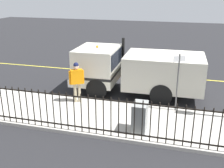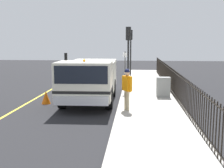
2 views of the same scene
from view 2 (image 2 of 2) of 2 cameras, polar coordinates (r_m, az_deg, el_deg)
The scene contains 11 objects.
ground_plane at distance 15.91m, azimuth -4.82°, elevation -2.21°, with size 58.25×58.25×0.00m, color #232326.
sidewalk_slab at distance 15.70m, azimuth 7.27°, elevation -2.17°, with size 2.93×26.48×0.12m, color #B7B2A8.
lane_marking at distance 16.55m, azimuth -13.86°, elevation -2.00°, with size 0.12×23.83×0.01m, color yellow.
work_truck at distance 13.81m, azimuth -4.59°, elevation 1.42°, with size 2.51×6.06×2.47m.
worker_standing at distance 11.70m, azimuth 3.08°, elevation -0.19°, with size 0.44×0.57×1.75m.
iron_fence at distance 15.70m, azimuth 12.22°, elevation 0.53°, with size 0.04×22.54×1.40m.
traffic_light_near at distance 18.07m, azimuth 3.35°, elevation 8.11°, with size 0.33×0.26×3.80m.
traffic_light_mid at distance 24.52m, azimuth 3.84°, elevation 8.36°, with size 0.30×0.21×3.87m.
utility_cabinet at distance 14.85m, azimuth 10.41°, elevation -0.60°, with size 0.70×0.47×1.04m, color gray.
traffic_cone at distance 13.92m, azimuth -13.32°, elevation -2.68°, with size 0.44×0.44×0.62m, color orange.
street_sign at distance 15.77m, azimuth 2.67°, elevation 3.51°, with size 0.26×0.46×2.34m.
Camera 2 is at (2.60, -15.41, 2.99)m, focal length 44.80 mm.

